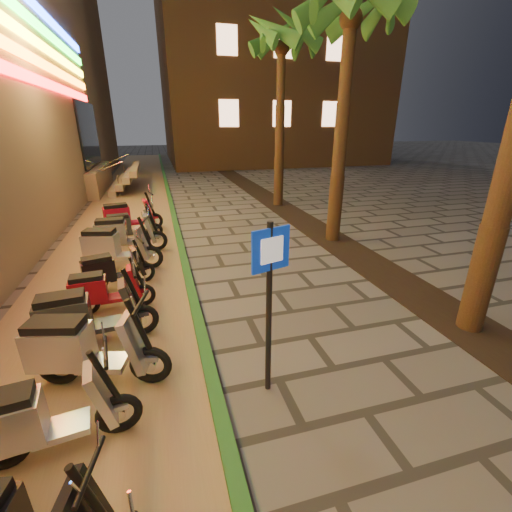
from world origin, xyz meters
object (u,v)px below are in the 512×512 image
object	(u,v)px
scooter_13	(126,216)
scooter_9	(110,270)
scooter_12	(128,226)
scooter_5	(34,420)
scooter_8	(102,290)
scooter_7	(84,316)
pedestrian_sign	(270,288)
scooter_11	(123,234)
scooter_10	(113,247)
scooter_6	(82,349)

from	to	relation	value
scooter_13	scooter_9	bearing A→B (deg)	-102.58
scooter_9	scooter_12	size ratio (longest dim) A/B	0.92
scooter_5	scooter_8	distance (m)	3.04
scooter_7	scooter_13	bearing A→B (deg)	81.84
scooter_12	scooter_9	bearing A→B (deg)	-99.83
scooter_5	scooter_9	size ratio (longest dim) A/B	1.13
pedestrian_sign	scooter_11	distance (m)	6.40
pedestrian_sign	scooter_13	world-z (taller)	pedestrian_sign
pedestrian_sign	scooter_5	world-z (taller)	pedestrian_sign
scooter_8	scooter_9	distance (m)	0.97
scooter_7	scooter_10	distance (m)	3.20
scooter_6	scooter_11	xyz separation A→B (m)	(0.12, 5.18, -0.00)
scooter_5	scooter_10	xyz separation A→B (m)	(0.26, 5.18, 0.06)
pedestrian_sign	scooter_8	xyz separation A→B (m)	(-2.32, 2.73, -1.04)
scooter_11	pedestrian_sign	bearing A→B (deg)	-69.27
scooter_7	scooter_10	size ratio (longest dim) A/B	0.96
scooter_7	scooter_13	distance (m)	6.19
scooter_5	scooter_6	world-z (taller)	scooter_6
scooter_5	scooter_10	distance (m)	5.19
pedestrian_sign	scooter_7	bearing A→B (deg)	128.25
scooter_8	scooter_13	xyz separation A→B (m)	(0.10, 5.15, 0.10)
scooter_9	scooter_10	world-z (taller)	scooter_10
pedestrian_sign	scooter_11	xyz separation A→B (m)	(-2.19, 5.94, -0.93)
scooter_9	pedestrian_sign	bearing A→B (deg)	-75.10
scooter_5	scooter_7	xyz separation A→B (m)	(0.14, 1.98, 0.04)
scooter_9	scooter_13	distance (m)	4.18
pedestrian_sign	scooter_13	xyz separation A→B (m)	(-2.23, 7.87, -0.94)
scooter_6	scooter_9	distance (m)	2.94
scooter_10	scooter_6	bearing A→B (deg)	-76.16
scooter_11	scooter_7	bearing A→B (deg)	-92.96
scooter_10	scooter_5	bearing A→B (deg)	-79.17
scooter_5	scooter_12	xyz separation A→B (m)	(0.46, 7.24, -0.02)
scooter_8	scooter_10	size ratio (longest dim) A/B	0.80
pedestrian_sign	scooter_7	world-z (taller)	pedestrian_sign
pedestrian_sign	scooter_6	world-z (taller)	pedestrian_sign
scooter_5	scooter_10	world-z (taller)	scooter_10
scooter_6	scooter_9	world-z (taller)	scooter_6
scooter_8	scooter_11	world-z (taller)	scooter_11
scooter_6	pedestrian_sign	bearing A→B (deg)	-3.73
pedestrian_sign	scooter_9	size ratio (longest dim) A/B	1.58
scooter_5	scooter_9	world-z (taller)	scooter_5
pedestrian_sign	scooter_5	size ratio (longest dim) A/B	1.40
scooter_8	scooter_11	distance (m)	3.22
scooter_8	scooter_12	size ratio (longest dim) A/B	0.93
scooter_6	scooter_10	world-z (taller)	scooter_10
pedestrian_sign	scooter_12	world-z (taller)	pedestrian_sign
pedestrian_sign	scooter_11	world-z (taller)	pedestrian_sign
scooter_11	scooter_13	size ratio (longest dim) A/B	1.00
scooter_5	scooter_12	world-z (taller)	scooter_5
scooter_8	scooter_13	bearing A→B (deg)	84.45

